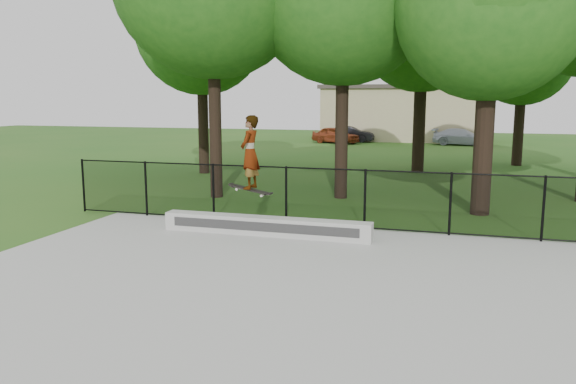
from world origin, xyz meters
name	(u,v)px	position (x,y,z in m)	size (l,w,h in m)	color
ground	(301,323)	(0.00, 0.00, 0.00)	(100.00, 100.00, 0.00)	#235718
concrete_slab	(301,321)	(0.00, 0.00, 0.03)	(14.00, 12.00, 0.06)	#A3A39E
grind_ledge	(265,226)	(-2.15, 4.70, 0.28)	(5.03, 0.40, 0.43)	#B2B2AD
car_a	(336,135)	(-6.36, 33.11, 0.61)	(1.44, 3.55, 1.22)	maroon
car_b	(350,134)	(-5.59, 34.74, 0.60)	(1.26, 3.29, 1.19)	black
car_c	(462,137)	(2.53, 33.86, 0.59)	(1.64, 3.71, 1.17)	#A8B0BF
skater_airborne	(250,154)	(-2.41, 4.42, 2.00)	(0.83, 0.63, 1.84)	black
chainlink_fence	(365,200)	(0.00, 5.90, 0.81)	(16.06, 0.06, 1.50)	black
tree_row	(423,5)	(0.74, 13.48, 6.48)	(22.19, 18.04, 10.19)	black
distant_building	(403,113)	(-2.00, 38.00, 2.16)	(12.40, 6.40, 4.30)	tan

